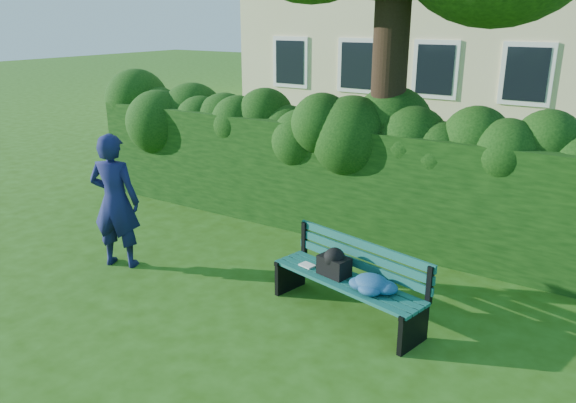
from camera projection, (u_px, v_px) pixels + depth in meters
The scene contains 4 objects.
ground at pixel (264, 279), 7.66m from camera, with size 80.00×80.00×0.00m, color #29500E.
hedge at pixel (341, 179), 9.13m from camera, with size 10.00×1.00×1.80m.
park_bench at pixel (353, 278), 6.56m from camera, with size 2.05×0.98×0.89m.
man_reading at pixel (115, 201), 7.82m from camera, with size 0.70×0.46×1.92m, color #161B4E.
Camera 1 is at (4.06, -5.64, 3.42)m, focal length 35.00 mm.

